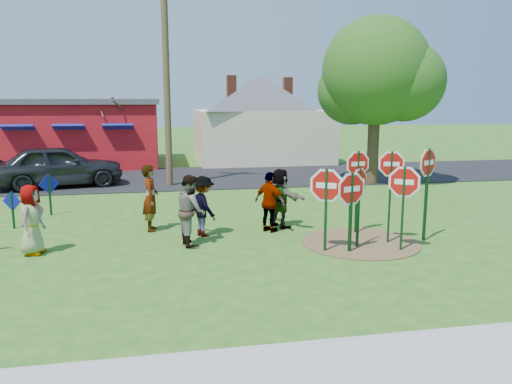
# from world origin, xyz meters

# --- Properties ---
(ground) EXTENTS (120.00, 120.00, 0.00)m
(ground) POSITION_xyz_m (0.00, 0.00, 0.00)
(ground) COLOR #255E1B
(ground) RESTS_ON ground
(sidewalk) EXTENTS (22.00, 1.80, 0.08)m
(sidewalk) POSITION_xyz_m (0.00, -7.20, 0.04)
(sidewalk) COLOR #9E9E99
(sidewalk) RESTS_ON ground
(road) EXTENTS (120.00, 7.50, 0.04)m
(road) POSITION_xyz_m (0.00, 11.50, 0.02)
(road) COLOR black
(road) RESTS_ON ground
(dirt_patch) EXTENTS (3.20, 3.20, 0.03)m
(dirt_patch) POSITION_xyz_m (4.50, -1.00, 0.01)
(dirt_patch) COLOR brown
(dirt_patch) RESTS_ON ground
(red_building) EXTENTS (9.40, 7.69, 3.90)m
(red_building) POSITION_xyz_m (-5.50, 17.99, 1.97)
(red_building) COLOR maroon
(red_building) RESTS_ON ground
(cream_house) EXTENTS (9.40, 9.40, 6.50)m
(cream_house) POSITION_xyz_m (5.50, 18.00, 2.92)
(cream_house) COLOR beige
(cream_house) RESTS_ON ground
(stop_sign_a) EXTENTS (1.02, 0.58, 2.31)m
(stop_sign_a) POSITION_xyz_m (3.30, -1.57, 1.56)
(stop_sign_a) COLOR #0F3716
(stop_sign_a) RESTS_ON ground
(stop_sign_b) EXTENTS (1.00, 0.19, 2.55)m
(stop_sign_b) POSITION_xyz_m (4.75, -0.02, 1.84)
(stop_sign_b) COLOR #0F3716
(stop_sign_b) RESTS_ON ground
(stop_sign_c) EXTENTS (0.90, 0.29, 2.64)m
(stop_sign_c) POSITION_xyz_m (5.23, -1.15, 1.86)
(stop_sign_c) COLOR #0F3716
(stop_sign_c) RESTS_ON ground
(stop_sign_d) EXTENTS (0.92, 0.56, 2.71)m
(stop_sign_d) POSITION_xyz_m (6.31, -1.12, 1.95)
(stop_sign_d) COLOR #0F3716
(stop_sign_d) RESTS_ON ground
(stop_sign_e) EXTENTS (1.09, 0.37, 2.22)m
(stop_sign_e) POSITION_xyz_m (3.90, -1.75, 1.49)
(stop_sign_e) COLOR #0F3716
(stop_sign_e) RESTS_ON ground
(stop_sign_f) EXTENTS (0.93, 0.57, 2.34)m
(stop_sign_f) POSITION_xyz_m (5.25, -1.87, 1.65)
(stop_sign_f) COLOR #0F3716
(stop_sign_f) RESTS_ON ground
(stop_sign_g) EXTENTS (0.77, 0.55, 2.24)m
(stop_sign_g) POSITION_xyz_m (4.26, -1.37, 1.56)
(stop_sign_g) COLOR #0F3716
(stop_sign_g) RESTS_ON ground
(blue_diamond_c) EXTENTS (0.58, 0.25, 1.15)m
(blue_diamond_c) POSITION_xyz_m (-5.22, 2.42, 0.71)
(blue_diamond_c) COLOR #0F3716
(blue_diamond_c) RESTS_ON ground
(blue_diamond_d) EXTENTS (0.60, 0.39, 1.41)m
(blue_diamond_d) POSITION_xyz_m (-4.50, 4.11, 0.88)
(blue_diamond_d) COLOR #0F3716
(blue_diamond_d) RESTS_ON ground
(person_a) EXTENTS (0.75, 0.98, 1.78)m
(person_a) POSITION_xyz_m (-4.00, -0.40, 0.89)
(person_a) COLOR #484E99
(person_a) RESTS_ON ground
(person_b) EXTENTS (0.49, 0.73, 1.98)m
(person_b) POSITION_xyz_m (-1.11, 1.41, 0.99)
(person_b) COLOR #308065
(person_b) RESTS_ON ground
(person_c) EXTENTS (0.88, 1.04, 1.90)m
(person_c) POSITION_xyz_m (-0.03, -0.29, 0.95)
(person_c) COLOR #9C623F
(person_c) RESTS_ON ground
(person_d) EXTENTS (1.04, 1.28, 1.73)m
(person_d) POSITION_xyz_m (0.37, 0.50, 0.87)
(person_d) COLOR #2C2D31
(person_d) RESTS_ON ground
(person_e) EXTENTS (1.02, 1.07, 1.79)m
(person_e) POSITION_xyz_m (2.32, 0.60, 0.89)
(person_e) COLOR #4E2E61
(person_e) RESTS_ON ground
(person_f) EXTENTS (1.32, 1.71, 1.81)m
(person_f) POSITION_xyz_m (2.75, 1.10, 0.90)
(person_f) COLOR #1C5128
(person_f) RESTS_ON ground
(suv) EXTENTS (5.81, 3.37, 1.86)m
(suv) POSITION_xyz_m (-5.26, 9.78, 0.97)
(suv) COLOR #28282D
(suv) RESTS_ON road
(utility_pole) EXTENTS (2.22, 0.94, 9.52)m
(utility_pole) POSITION_xyz_m (-0.44, 9.28, 5.01)
(utility_pole) COLOR #4C3823
(utility_pole) RESTS_ON ground
(leafy_tree) EXTENTS (5.30, 4.83, 7.53)m
(leafy_tree) POSITION_xyz_m (8.93, 8.12, 4.85)
(leafy_tree) COLOR #382819
(leafy_tree) RESTS_ON ground
(bare_tree_east) EXTENTS (1.80, 1.80, 3.99)m
(bare_tree_east) POSITION_xyz_m (-3.26, 14.75, 2.58)
(bare_tree_east) COLOR #382819
(bare_tree_east) RESTS_ON ground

